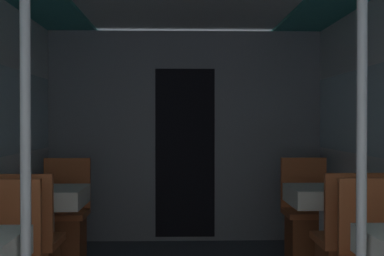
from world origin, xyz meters
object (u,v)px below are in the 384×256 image
dining_table_right_1 (325,202)px  chair_right_far_1 (308,229)px  chair_left_far_1 (63,231)px  support_pole_right_0 (362,156)px  support_pole_left_0 (26,156)px  dining_table_left_1 (48,203)px

dining_table_right_1 → chair_right_far_1: (0.00, 0.58, -0.34)m
chair_left_far_1 → dining_table_right_1: size_ratio=1.25×
support_pole_right_0 → chair_left_far_1: bearing=128.5°
dining_table_right_1 → chair_right_far_1: chair_right_far_1 is taller
support_pole_left_0 → support_pole_right_0: 1.57m
chair_left_far_1 → dining_table_right_1: bearing=165.5°
support_pole_left_0 → chair_right_far_1: size_ratio=2.40×
support_pole_right_0 → dining_table_right_1: (0.34, 1.82, -0.50)m
support_pole_left_0 → dining_table_left_1: bearing=100.5°
support_pole_right_0 → dining_table_left_1: bearing=136.4°
chair_left_far_1 → support_pole_right_0: (1.91, -2.40, 0.84)m
chair_left_far_1 → support_pole_right_0: 3.18m
chair_right_far_1 → dining_table_left_1: bearing=14.5°
support_pole_left_0 → chair_left_far_1: bearing=98.0°
chair_left_far_1 → dining_table_right_1: (2.25, -0.58, 0.34)m
support_pole_right_0 → dining_table_right_1: 1.92m
chair_left_far_1 → chair_right_far_1: same height
chair_right_far_1 → support_pole_right_0: bearing=82.0°
support_pole_right_0 → chair_right_far_1: bearing=82.0°
dining_table_left_1 → chair_left_far_1: bearing=90.0°
support_pole_left_0 → chair_right_far_1: (1.91, 2.40, -0.84)m
chair_left_far_1 → support_pole_right_0: size_ratio=0.42×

